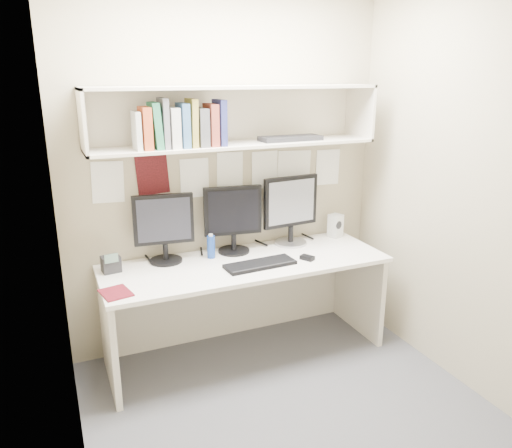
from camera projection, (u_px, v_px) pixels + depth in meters
name	position (u px, v px, depth m)	size (l,w,h in m)	color
floor	(285.00, 403.00, 3.15)	(2.40, 2.00, 0.01)	#46464B
wall_back	(227.00, 173.00, 3.66)	(2.40, 0.02, 2.60)	tan
wall_front	(407.00, 264.00, 1.90)	(2.40, 0.02, 2.60)	tan
wall_left	(59.00, 229.00, 2.32)	(0.02, 2.00, 2.60)	tan
wall_right	(454.00, 186.00, 3.23)	(0.02, 2.00, 2.60)	tan
desk	(246.00, 308.00, 3.62)	(2.00, 0.70, 0.73)	white
overhead_hutch	(233.00, 116.00, 3.41)	(2.00, 0.38, 0.40)	beige
pinned_papers	(228.00, 179.00, 3.66)	(1.92, 0.01, 0.48)	white
monitor_left	(164.00, 226.00, 3.43)	(0.42, 0.23, 0.48)	black
monitor_center	(233.00, 217.00, 3.62)	(0.42, 0.23, 0.49)	black
monitor_right	(291.00, 208.00, 3.80)	(0.46, 0.25, 0.53)	#A5A5AA
keyboard	(260.00, 264.00, 3.42)	(0.49, 0.17, 0.02)	black
mouse	(307.00, 258.00, 3.53)	(0.06, 0.10, 0.03)	black
speaker	(335.00, 226.00, 4.01)	(0.12, 0.12, 0.19)	beige
blue_bottle	(211.00, 247.00, 3.55)	(0.06, 0.06, 0.18)	navy
maroon_notebook	(116.00, 293.00, 2.99)	(0.16, 0.20, 0.01)	#550E18
desk_phone	(111.00, 264.00, 3.31)	(0.13, 0.12, 0.14)	black
book_stack	(180.00, 126.00, 3.18)	(0.58, 0.19, 0.31)	beige
hutch_tray	(290.00, 138.00, 3.54)	(0.45, 0.17, 0.03)	black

